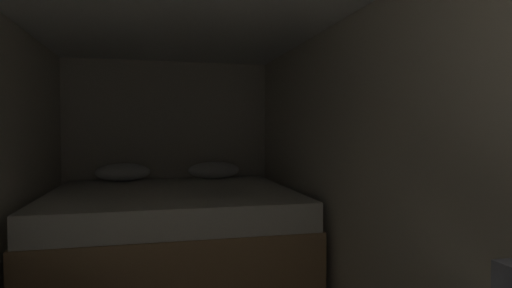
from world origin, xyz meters
name	(u,v)px	position (x,y,z in m)	size (l,w,h in m)	color
wall_back	(169,155)	(0.00, 4.39, 1.05)	(2.34, 0.05, 2.11)	beige
wall_right	(375,177)	(1.15, 1.84, 1.05)	(0.05, 5.06, 2.11)	beige
bed	(173,233)	(0.00, 3.36, 0.41)	(2.12, 1.95, 0.99)	tan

